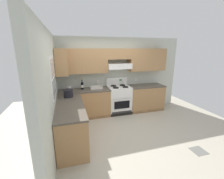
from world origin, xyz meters
TOP-DOWN VIEW (x-y plane):
  - ground_plane at (0.00, 0.00)m, footprint 7.04×7.04m
  - floor_accent_tile at (1.39, -1.26)m, footprint 0.30×0.30m
  - wall_back at (0.41, 1.53)m, footprint 4.68×0.57m
  - wall_left at (-1.59, 0.23)m, footprint 0.47×4.00m
  - counter_back_run at (0.22, 1.24)m, footprint 3.60×0.65m
  - counter_left_run at (-1.24, -0.00)m, footprint 0.63×1.91m
  - stove at (0.42, 1.25)m, footprint 0.76×0.62m
  - wine_bottle at (-0.81, 1.36)m, footprint 0.08×0.09m
  - bowl at (-0.36, 1.29)m, footprint 0.40×0.25m
  - bucket at (-1.25, 0.60)m, footprint 0.26×0.26m
  - paper_towel_roll at (-1.22, 1.31)m, footprint 0.13×0.13m

SIDE VIEW (x-z plane):
  - ground_plane at x=0.00m, z-range 0.00..0.00m
  - floor_accent_tile at x=1.39m, z-range 0.00..0.01m
  - counter_back_run at x=0.22m, z-range 0.00..0.91m
  - counter_left_run at x=-1.24m, z-range 0.00..0.91m
  - stove at x=0.42m, z-range -0.12..1.08m
  - bowl at x=-0.36m, z-range 0.90..0.97m
  - paper_towel_roll at x=-1.22m, z-range 0.91..1.03m
  - bucket at x=-1.25m, z-range 0.92..1.13m
  - wine_bottle at x=-0.81m, z-range 0.87..1.20m
  - wall_left at x=-1.59m, z-range 0.07..2.62m
  - wall_back at x=0.41m, z-range 0.20..2.75m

